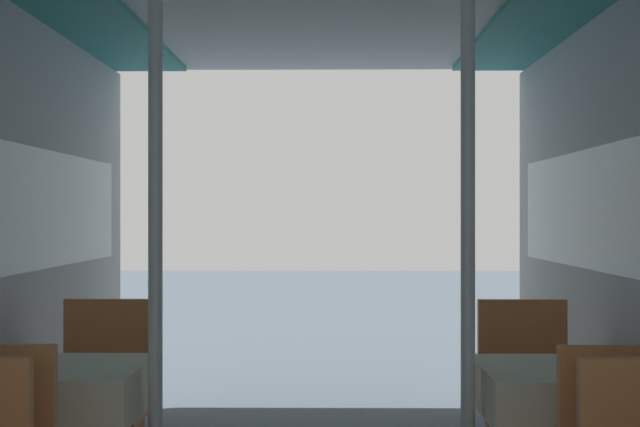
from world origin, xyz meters
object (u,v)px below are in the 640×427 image
(dining_table_right_1, at_px, (563,397))
(dining_table_left_1, at_px, (61,396))
(support_pole_left_1, at_px, (155,265))
(support_pole_right_1, at_px, (468,265))

(dining_table_right_1, bearing_deg, dining_table_left_1, 180.00)
(support_pole_left_1, xyz_separation_m, dining_table_right_1, (1.58, 0.00, -0.51))
(dining_table_left_1, distance_m, support_pole_right_1, 1.66)
(dining_table_left_1, bearing_deg, support_pole_right_1, 0.00)
(support_pole_left_1, height_order, support_pole_right_1, same)
(dining_table_right_1, height_order, support_pole_right_1, support_pole_right_1)
(dining_table_left_1, relative_size, support_pole_right_1, 0.33)
(support_pole_right_1, bearing_deg, support_pole_left_1, 180.00)
(support_pole_left_1, distance_m, support_pole_right_1, 1.21)
(dining_table_left_1, bearing_deg, support_pole_left_1, 0.00)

